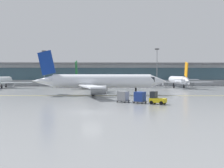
{
  "coord_description": "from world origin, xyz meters",
  "views": [
    {
      "loc": [
        1.92,
        -35.52,
        4.99
      ],
      "look_at": [
        2.98,
        17.85,
        3.0
      ],
      "focal_mm": 44.32,
      "sensor_mm": 36.0,
      "label": 1
    }
  ],
  "objects_px": {
    "gate_airplane_2": "(81,80)",
    "baggage_tug": "(157,99)",
    "taxiing_regional_jet": "(100,82)",
    "apron_light_mast_2": "(157,66)",
    "apron_light_mast_1": "(44,67)",
    "gate_airplane_3": "(178,80)",
    "cargo_dolly_trailing": "(123,96)",
    "cargo_dolly_lead": "(140,97)"
  },
  "relations": [
    {
      "from": "apron_light_mast_1",
      "to": "baggage_tug",
      "type": "bearing_deg",
      "value": -63.83
    },
    {
      "from": "gate_airplane_3",
      "to": "apron_light_mast_1",
      "type": "height_order",
      "value": "apron_light_mast_1"
    },
    {
      "from": "gate_airplane_3",
      "to": "apron_light_mast_2",
      "type": "bearing_deg",
      "value": 20.82
    },
    {
      "from": "gate_airplane_3",
      "to": "taxiing_regional_jet",
      "type": "relative_size",
      "value": 0.84
    },
    {
      "from": "taxiing_regional_jet",
      "to": "apron_light_mast_2",
      "type": "relative_size",
      "value": 2.07
    },
    {
      "from": "gate_airplane_2",
      "to": "cargo_dolly_lead",
      "type": "height_order",
      "value": "gate_airplane_2"
    },
    {
      "from": "gate_airplane_3",
      "to": "cargo_dolly_lead",
      "type": "bearing_deg",
      "value": 159.66
    },
    {
      "from": "cargo_dolly_trailing",
      "to": "taxiing_regional_jet",
      "type": "bearing_deg",
      "value": 137.65
    },
    {
      "from": "taxiing_regional_jet",
      "to": "apron_light_mast_2",
      "type": "distance_m",
      "value": 53.46
    },
    {
      "from": "gate_airplane_2",
      "to": "gate_airplane_3",
      "type": "height_order",
      "value": "gate_airplane_2"
    },
    {
      "from": "baggage_tug",
      "to": "gate_airplane_3",
      "type": "bearing_deg",
      "value": 104.69
    },
    {
      "from": "baggage_tug",
      "to": "apron_light_mast_1",
      "type": "height_order",
      "value": "apron_light_mast_1"
    },
    {
      "from": "taxiing_regional_jet",
      "to": "baggage_tug",
      "type": "distance_m",
      "value": 22.26
    },
    {
      "from": "apron_light_mast_2",
      "to": "apron_light_mast_1",
      "type": "bearing_deg",
      "value": -179.98
    },
    {
      "from": "gate_airplane_3",
      "to": "taxiing_regional_jet",
      "type": "height_order",
      "value": "taxiing_regional_jet"
    },
    {
      "from": "taxiing_regional_jet",
      "to": "apron_light_mast_1",
      "type": "bearing_deg",
      "value": 117.54
    },
    {
      "from": "gate_airplane_2",
      "to": "baggage_tug",
      "type": "distance_m",
      "value": 57.69
    },
    {
      "from": "gate_airplane_3",
      "to": "baggage_tug",
      "type": "relative_size",
      "value": 9.06
    },
    {
      "from": "apron_light_mast_1",
      "to": "apron_light_mast_2",
      "type": "height_order",
      "value": "apron_light_mast_2"
    },
    {
      "from": "gate_airplane_2",
      "to": "baggage_tug",
      "type": "relative_size",
      "value": 9.49
    },
    {
      "from": "cargo_dolly_trailing",
      "to": "apron_light_mast_2",
      "type": "xyz_separation_m",
      "value": [
        17.8,
        64.87,
        7.31
      ]
    },
    {
      "from": "gate_airplane_3",
      "to": "taxiing_regional_jet",
      "type": "distance_m",
      "value": 43.93
    },
    {
      "from": "gate_airplane_2",
      "to": "taxiing_regional_jet",
      "type": "distance_m",
      "value": 35.9
    },
    {
      "from": "gate_airplane_2",
      "to": "cargo_dolly_lead",
      "type": "relative_size",
      "value": 10.62
    },
    {
      "from": "taxiing_regional_jet",
      "to": "apron_light_mast_2",
      "type": "xyz_separation_m",
      "value": [
        22.21,
        48.35,
        5.2
      ]
    },
    {
      "from": "taxiing_regional_jet",
      "to": "cargo_dolly_lead",
      "type": "distance_m",
      "value": 19.73
    },
    {
      "from": "apron_light_mast_1",
      "to": "gate_airplane_3",
      "type": "bearing_deg",
      "value": -15.24
    },
    {
      "from": "gate_airplane_2",
      "to": "cargo_dolly_trailing",
      "type": "height_order",
      "value": "gate_airplane_2"
    },
    {
      "from": "gate_airplane_3",
      "to": "cargo_dolly_trailing",
      "type": "bearing_deg",
      "value": 156.4
    },
    {
      "from": "cargo_dolly_lead",
      "to": "apron_light_mast_2",
      "type": "bearing_deg",
      "value": 109.96
    },
    {
      "from": "baggage_tug",
      "to": "cargo_dolly_lead",
      "type": "xyz_separation_m",
      "value": [
        -2.55,
        1.64,
        0.16
      ]
    },
    {
      "from": "taxiing_regional_jet",
      "to": "gate_airplane_2",
      "type": "bearing_deg",
      "value": 103.69
    },
    {
      "from": "apron_light_mast_1",
      "to": "apron_light_mast_2",
      "type": "xyz_separation_m",
      "value": [
        46.05,
        0.02,
        0.46
      ]
    },
    {
      "from": "cargo_dolly_lead",
      "to": "cargo_dolly_trailing",
      "type": "bearing_deg",
      "value": 180.0
    },
    {
      "from": "apron_light_mast_2",
      "to": "baggage_tug",
      "type": "bearing_deg",
      "value": -100.39
    },
    {
      "from": "gate_airplane_3",
      "to": "cargo_dolly_trailing",
      "type": "height_order",
      "value": "gate_airplane_3"
    },
    {
      "from": "cargo_dolly_lead",
      "to": "cargo_dolly_trailing",
      "type": "height_order",
      "value": "same"
    },
    {
      "from": "gate_airplane_3",
      "to": "cargo_dolly_lead",
      "type": "height_order",
      "value": "gate_airplane_3"
    },
    {
      "from": "taxiing_regional_jet",
      "to": "baggage_tug",
      "type": "xyz_separation_m",
      "value": [
        9.69,
        -19.91,
        -2.26
      ]
    },
    {
      "from": "gate_airplane_2",
      "to": "baggage_tug",
      "type": "xyz_separation_m",
      "value": [
        17.4,
        -54.97,
        -1.88
      ]
    },
    {
      "from": "gate_airplane_3",
      "to": "apron_light_mast_2",
      "type": "height_order",
      "value": "apron_light_mast_2"
    },
    {
      "from": "baggage_tug",
      "to": "apron_light_mast_2",
      "type": "distance_m",
      "value": 69.8
    }
  ]
}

